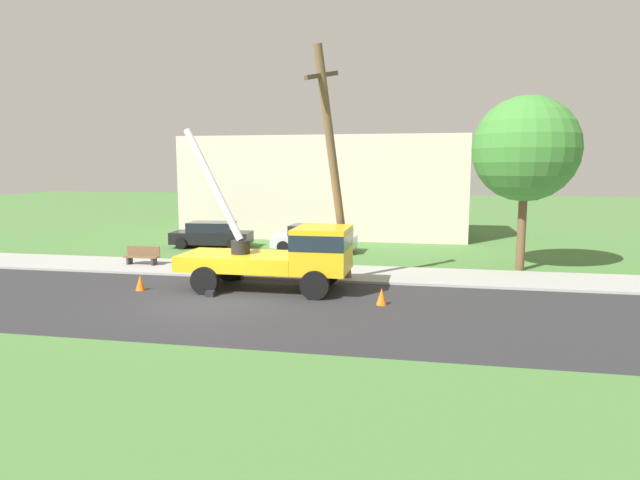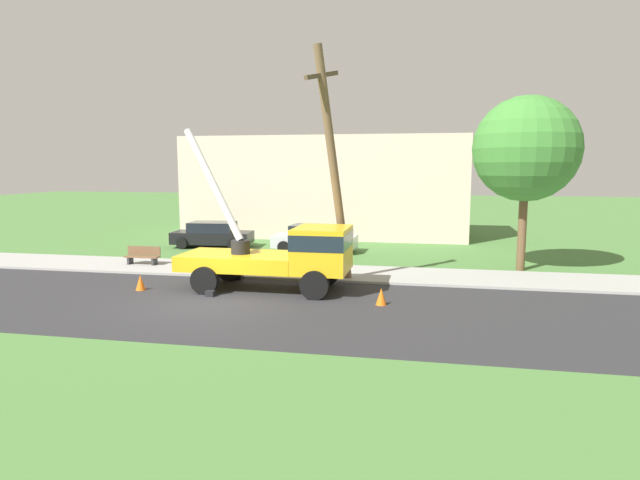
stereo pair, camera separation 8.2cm
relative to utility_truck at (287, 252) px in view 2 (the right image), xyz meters
The scene contains 12 objects.
ground_plane 9.85m from the utility_truck, 102.34° to the left, with size 120.00×120.00×0.00m, color #477538.
road_asphalt 3.52m from the utility_truck, 130.14° to the right, with size 80.00×8.11×0.01m, color #2B2B2D.
sidewalk_strip 4.10m from the utility_truck, 122.58° to the left, with size 80.00×3.36×0.10m, color #9E9E99.
utility_truck is the anchor object (origin of this frame).
leaning_utility_pole 3.71m from the utility_truck, 42.08° to the left, with size 1.49×2.56×8.86m.
traffic_cone_ahead 4.02m from the utility_truck, 22.95° to the right, with size 0.36×0.36×0.56m, color orange.
traffic_cone_behind 5.52m from the utility_truck, 168.53° to the right, with size 0.36×0.36×0.56m, color orange.
parked_sedan_black 11.75m from the utility_truck, 125.75° to the left, with size 4.54×2.27×1.42m.
parked_sedan_silver 9.14m from the utility_truck, 95.53° to the left, with size 4.47×2.14×1.42m.
park_bench 8.41m from the utility_truck, 156.53° to the left, with size 1.60×0.45×0.90m.
roadside_tree_near 11.32m from the utility_truck, 32.13° to the left, with size 4.48×4.48×7.49m.
lowrise_building_backdrop 16.42m from the utility_truck, 95.66° to the left, with size 18.00×6.00×6.40m, color beige.
Camera 2 is at (7.03, -16.31, 4.49)m, focal length 30.27 mm.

